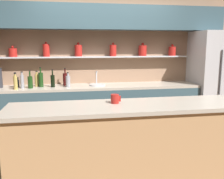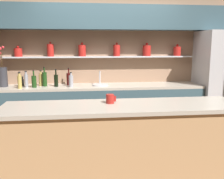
{
  "view_description": "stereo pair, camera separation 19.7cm",
  "coord_description": "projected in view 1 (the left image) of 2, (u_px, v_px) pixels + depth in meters",
  "views": [
    {
      "loc": [
        -0.59,
        -3.05,
        1.62
      ],
      "look_at": [
        -0.01,
        0.3,
        1.01
      ],
      "focal_mm": 40.0,
      "sensor_mm": 36.0,
      "label": 1
    },
    {
      "loc": [
        -0.4,
        -3.08,
        1.62
      ],
      "look_at": [
        -0.01,
        0.3,
        1.01
      ],
      "focal_mm": 40.0,
      "sensor_mm": 36.0,
      "label": 2
    }
  ],
  "objects": [
    {
      "name": "coffee_mug",
      "position": [
        115.0,
        99.0,
        2.6
      ],
      "size": [
        0.11,
        0.09,
        0.09
      ],
      "color": "maroon",
      "rests_on": "island_counter"
    },
    {
      "name": "bottle_wine_2",
      "position": [
        30.0,
        82.0,
        4.07
      ],
      "size": [
        0.08,
        0.08,
        0.29
      ],
      "color": "#193814",
      "rests_on": "back_counter_unit"
    },
    {
      "name": "bottle_wine_3",
      "position": [
        65.0,
        79.0,
        4.38
      ],
      "size": [
        0.08,
        0.08,
        0.3
      ],
      "color": "#380C0C",
      "rests_on": "back_counter_unit"
    },
    {
      "name": "bottle_spirit_6",
      "position": [
        15.0,
        83.0,
        3.96
      ],
      "size": [
        0.06,
        0.06,
        0.26
      ],
      "color": "tan",
      "rests_on": "back_counter_unit"
    },
    {
      "name": "bottle_spirit_7",
      "position": [
        22.0,
        81.0,
        4.06
      ],
      "size": [
        0.06,
        0.06,
        0.28
      ],
      "color": "gray",
      "rests_on": "back_counter_unit"
    },
    {
      "name": "back_counter_unit",
      "position": [
        98.0,
        111.0,
        4.45
      ],
      "size": [
        3.55,
        0.62,
        0.92
      ],
      "color": "#334C56",
      "rests_on": "ground_plane"
    },
    {
      "name": "bottle_sauce_5",
      "position": [
        18.0,
        83.0,
        4.23
      ],
      "size": [
        0.05,
        0.05,
        0.16
      ],
      "color": "black",
      "rests_on": "back_counter_unit"
    },
    {
      "name": "bottle_spirit_4",
      "position": [
        37.0,
        80.0,
        4.25
      ],
      "size": [
        0.07,
        0.07,
        0.27
      ],
      "color": "tan",
      "rests_on": "back_counter_unit"
    },
    {
      "name": "island_counter",
      "position": [
        128.0,
        151.0,
        2.64
      ],
      "size": [
        2.46,
        0.61,
        1.02
      ],
      "color": "tan",
      "rests_on": "ground_plane"
    },
    {
      "name": "refrigerator",
      "position": [
        216.0,
        82.0,
        4.7
      ],
      "size": [
        0.91,
        0.73,
        1.87
      ],
      "color": "#B7B7BC",
      "rests_on": "ground_plane"
    },
    {
      "name": "bottle_spirit_0",
      "position": [
        68.0,
        81.0,
        4.18
      ],
      "size": [
        0.07,
        0.07,
        0.25
      ],
      "color": "gray",
      "rests_on": "back_counter_unit"
    },
    {
      "name": "bottle_spirit_1",
      "position": [
        15.0,
        81.0,
        4.13
      ],
      "size": [
        0.06,
        0.06,
        0.25
      ],
      "color": "tan",
      "rests_on": "back_counter_unit"
    },
    {
      "name": "bottle_wine_9",
      "position": [
        53.0,
        81.0,
        4.18
      ],
      "size": [
        0.07,
        0.07,
        0.3
      ],
      "color": "black",
      "rests_on": "back_counter_unit"
    },
    {
      "name": "back_wall_unit",
      "position": [
        101.0,
        49.0,
        4.55
      ],
      "size": [
        5.2,
        0.44,
        2.6
      ],
      "color": "#937056",
      "rests_on": "ground_plane"
    },
    {
      "name": "ground_plane",
      "position": [
        117.0,
        167.0,
        3.35
      ],
      "size": [
        12.0,
        12.0,
        0.0
      ],
      "primitive_type": "plane",
      "color": "brown"
    },
    {
      "name": "bottle_wine_8",
      "position": [
        41.0,
        79.0,
        4.2
      ],
      "size": [
        0.08,
        0.08,
        0.33
      ],
      "color": "#193814",
      "rests_on": "back_counter_unit"
    },
    {
      "name": "sink_fixture",
      "position": [
        97.0,
        84.0,
        4.37
      ],
      "size": [
        0.28,
        0.28,
        0.25
      ],
      "color": "#B7B7BC",
      "rests_on": "back_counter_unit"
    }
  ]
}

